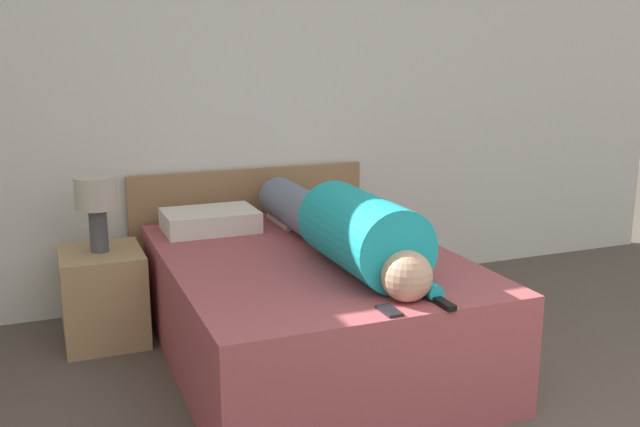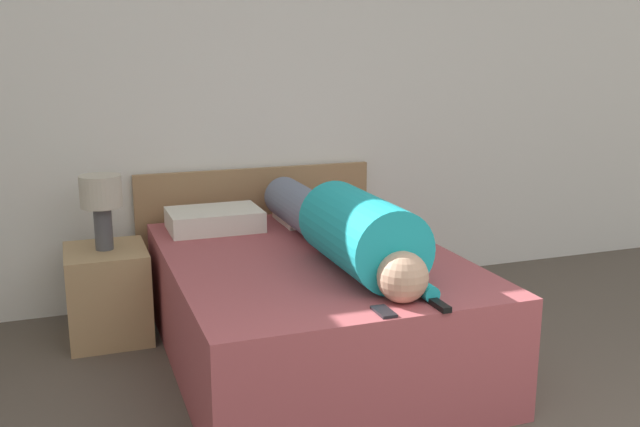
% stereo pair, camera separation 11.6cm
% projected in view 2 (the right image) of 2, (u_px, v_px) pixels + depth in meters
% --- Properties ---
extents(wall_back, '(6.18, 0.06, 2.60)m').
position_uv_depth(wall_back, '(287.00, 97.00, 4.61)').
color(wall_back, white).
rests_on(wall_back, ground_plane).
extents(bed, '(1.42, 1.91, 0.57)m').
position_uv_depth(bed, '(311.00, 308.00, 3.71)').
color(bed, '#A84C51').
rests_on(bed, ground_plane).
extents(headboard, '(1.54, 0.04, 0.85)m').
position_uv_depth(headboard, '(257.00, 233.00, 4.67)').
color(headboard, '#A37A51').
rests_on(headboard, ground_plane).
extents(nightstand, '(0.44, 0.50, 0.52)m').
position_uv_depth(nightstand, '(108.00, 293.00, 4.01)').
color(nightstand, tan).
rests_on(nightstand, ground_plane).
extents(table_lamp, '(0.23, 0.23, 0.42)m').
position_uv_depth(table_lamp, '(101.00, 199.00, 3.89)').
color(table_lamp, '#4C4C51').
rests_on(table_lamp, nightstand).
extents(person_lying, '(0.38, 1.80, 0.38)m').
position_uv_depth(person_lying, '(344.00, 228.00, 3.55)').
color(person_lying, tan).
rests_on(person_lying, bed).
extents(pillow_near_headboard, '(0.53, 0.37, 0.12)m').
position_uv_depth(pillow_near_headboard, '(214.00, 219.00, 4.15)').
color(pillow_near_headboard, silver).
rests_on(pillow_near_headboard, bed).
extents(pillow_second, '(0.50, 0.37, 0.11)m').
position_uv_depth(pillow_second, '(320.00, 212.00, 4.37)').
color(pillow_second, silver).
rests_on(pillow_second, bed).
extents(tv_remote, '(0.04, 0.15, 0.02)m').
position_uv_depth(tv_remote, '(439.00, 305.00, 2.91)').
color(tv_remote, black).
rests_on(tv_remote, bed).
extents(cell_phone, '(0.06, 0.13, 0.01)m').
position_uv_depth(cell_phone, '(384.00, 312.00, 2.85)').
color(cell_phone, black).
rests_on(cell_phone, bed).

